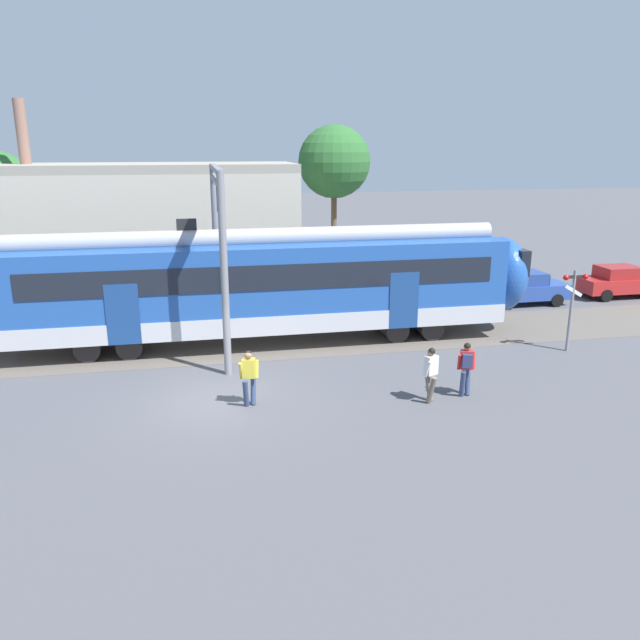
{
  "coord_description": "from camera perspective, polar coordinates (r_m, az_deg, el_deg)",
  "views": [
    {
      "loc": [
        -0.45,
        -17.21,
        7.25
      ],
      "look_at": [
        3.55,
        2.43,
        1.6
      ],
      "focal_mm": 35.0,
      "sensor_mm": 36.0,
      "label": 1
    }
  ],
  "objects": [
    {
      "name": "catenary_gantry",
      "position": [
        22.8,
        -9.28,
        8.14
      ],
      "size": [
        0.24,
        6.64,
        6.53
      ],
      "color": "gray",
      "rests_on": "ground"
    },
    {
      "name": "pedestrian_red",
      "position": [
        18.93,
        13.23,
        -4.0
      ],
      "size": [
        0.63,
        0.59,
        1.67
      ],
      "color": "navy",
      "rests_on": "ground"
    },
    {
      "name": "pedestrian_white",
      "position": [
        18.3,
        10.1,
        -4.6
      ],
      "size": [
        0.52,
        0.71,
        1.67
      ],
      "color": "#6B6051",
      "rests_on": "ground"
    },
    {
      "name": "background_building",
      "position": [
        31.26,
        -16.45,
        7.69
      ],
      "size": [
        15.15,
        5.0,
        9.2
      ],
      "color": "beige",
      "rests_on": "ground"
    },
    {
      "name": "ground_plane",
      "position": [
        18.68,
        -9.3,
        -7.31
      ],
      "size": [
        160.0,
        160.0,
        0.0
      ],
      "primitive_type": "plane",
      "color": "#515156"
    },
    {
      "name": "street_tree_right",
      "position": [
        35.79,
        1.31,
        14.23
      ],
      "size": [
        4.03,
        4.03,
        8.34
      ],
      "color": "brown",
      "rests_on": "ground"
    },
    {
      "name": "commuter_train",
      "position": [
        23.91,
        -25.85,
        2.09
      ],
      "size": [
        38.05,
        3.07,
        4.73
      ],
      "color": "silver",
      "rests_on": "ground"
    },
    {
      "name": "crossing_signal",
      "position": [
        23.95,
        22.1,
        1.93
      ],
      "size": [
        0.96,
        0.22,
        3.0
      ],
      "color": "gray",
      "rests_on": "ground"
    },
    {
      "name": "parked_car_red",
      "position": [
        33.97,
        25.69,
        3.21
      ],
      "size": [
        4.0,
        1.76,
        1.54
      ],
      "color": "#B22323",
      "rests_on": "ground"
    },
    {
      "name": "parked_car_blue",
      "position": [
        30.74,
        18.16,
        2.81
      ],
      "size": [
        4.02,
        1.8,
        1.54
      ],
      "color": "#284799",
      "rests_on": "ground"
    },
    {
      "name": "pedestrian_yellow",
      "position": [
        17.9,
        -6.51,
        -4.93
      ],
      "size": [
        0.6,
        0.61,
        1.67
      ],
      "color": "navy",
      "rests_on": "ground"
    }
  ]
}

